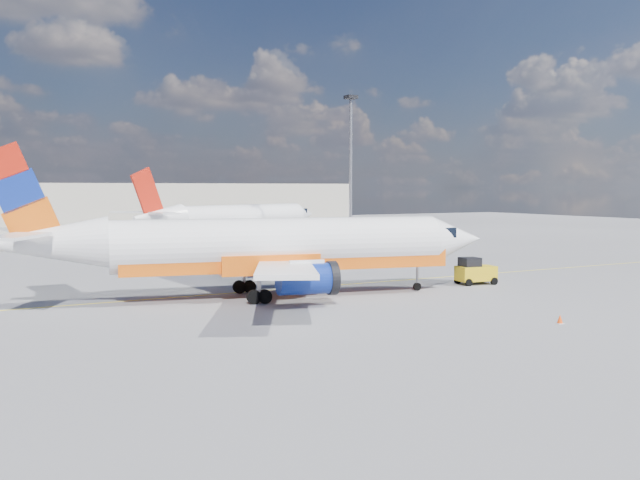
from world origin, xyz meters
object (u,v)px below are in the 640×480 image
main_jet (265,247)px  traffic_cone (560,319)px  gse_tug (475,272)px  second_jet (237,219)px

main_jet → traffic_cone: (10.12, -15.92, -3.12)m
gse_tug → second_jet: bearing=99.1°
traffic_cone → main_jet: bearing=122.4°
main_jet → traffic_cone: size_ratio=66.25×
second_jet → gse_tug: 46.25m
traffic_cone → gse_tug: bearing=65.6°
gse_tug → traffic_cone: size_ratio=6.07×
main_jet → second_jet: bearing=81.5°
gse_tug → main_jet: bearing=-177.1°
main_jet → second_jet: 47.40m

